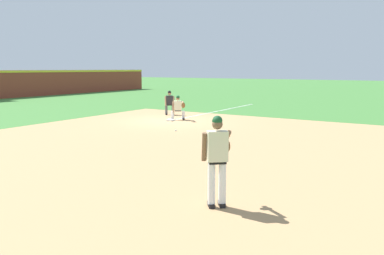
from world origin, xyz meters
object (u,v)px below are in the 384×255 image
(baseball, at_px, (176,130))
(first_baseman, at_px, (178,107))
(pitcher, at_px, (218,156))
(umpire, at_px, (170,102))
(first_base_bag, at_px, (170,120))

(baseball, distance_m, first_baseman, 3.80)
(baseball, bearing_deg, pitcher, -140.41)
(umpire, bearing_deg, baseball, -142.09)
(pitcher, bearing_deg, baseball, 39.59)
(pitcher, relative_size, umpire, 1.27)
(baseball, distance_m, pitcher, 9.32)
(pitcher, distance_m, umpire, 15.30)
(first_baseman, bearing_deg, pitcher, -142.51)
(first_base_bag, height_order, baseball, first_base_bag)
(baseball, height_order, first_baseman, first_baseman)
(first_base_bag, bearing_deg, baseball, -140.61)
(baseball, relative_size, pitcher, 0.04)
(umpire, bearing_deg, pitcher, -141.07)
(baseball, relative_size, umpire, 0.05)
(first_base_bag, relative_size, first_baseman, 0.28)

